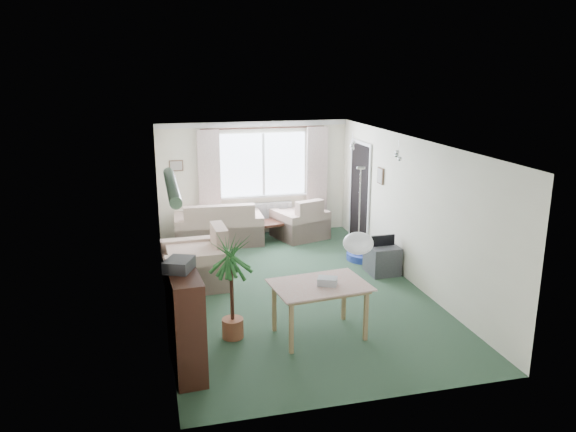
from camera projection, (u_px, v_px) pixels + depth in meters
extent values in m
plane|color=#28432F|center=(293.00, 289.00, 9.10)|extent=(6.50, 6.50, 0.00)
cube|color=white|center=(263.00, 164.00, 11.78)|extent=(1.80, 0.03, 1.30)
cube|color=black|center=(264.00, 128.00, 11.51)|extent=(2.60, 0.03, 0.03)
cube|color=beige|center=(209.00, 179.00, 11.48)|extent=(0.45, 0.08, 2.00)
cube|color=beige|center=(317.00, 174.00, 12.02)|extent=(0.45, 0.08, 2.00)
cube|color=white|center=(264.00, 215.00, 12.03)|extent=(1.20, 0.10, 0.55)
cube|color=black|center=(360.00, 193.00, 11.37)|extent=(0.03, 0.95, 2.00)
sphere|color=white|center=(358.00, 243.00, 6.61)|extent=(0.36, 0.36, 0.36)
cylinder|color=#196626|center=(172.00, 186.00, 5.90)|extent=(1.60, 1.60, 0.12)
sphere|color=silver|center=(352.00, 143.00, 9.68)|extent=(0.20, 0.20, 0.20)
sphere|color=silver|center=(398.00, 152.00, 8.62)|extent=(0.20, 0.20, 0.20)
cube|color=brown|center=(176.00, 166.00, 11.35)|extent=(0.28, 0.03, 0.22)
cube|color=brown|center=(381.00, 176.00, 10.29)|extent=(0.03, 0.24, 0.30)
cube|color=beige|center=(218.00, 222.00, 11.37)|extent=(1.79, 1.00, 0.87)
cube|color=beige|center=(300.00, 217.00, 11.75)|extent=(1.20, 1.17, 0.86)
cube|color=beige|center=(195.00, 256.00, 9.19)|extent=(1.07, 1.13, 0.97)
cube|color=black|center=(263.00, 232.00, 11.50)|extent=(0.98, 0.65, 0.41)
cube|color=#4F3928|center=(258.00, 219.00, 11.42)|extent=(0.12, 0.04, 0.16)
cube|color=black|center=(185.00, 322.00, 6.54)|extent=(0.40, 1.03, 1.24)
cube|color=#353539|center=(179.00, 265.00, 6.40)|extent=(0.40, 0.43, 0.14)
cylinder|color=#1A4B22|center=(232.00, 287.00, 7.30)|extent=(0.76, 0.76, 1.43)
cube|color=tan|center=(319.00, 311.00, 7.45)|extent=(1.21, 0.88, 0.71)
cube|color=silver|center=(327.00, 282.00, 7.32)|extent=(0.30, 0.27, 0.12)
cube|color=#3C3B41|center=(382.00, 259.00, 9.75)|extent=(0.51, 0.56, 0.50)
cylinder|color=navy|center=(363.00, 256.00, 10.48)|extent=(0.82, 0.82, 0.13)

